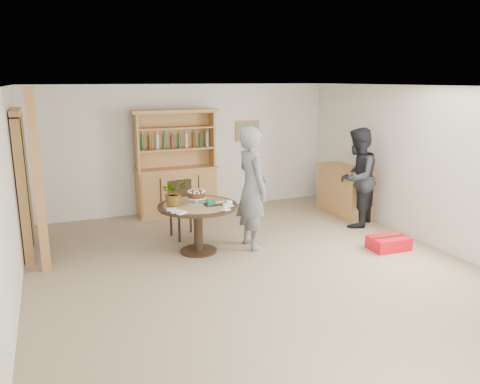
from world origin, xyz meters
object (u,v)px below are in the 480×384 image
at_px(teen_boy, 252,188).
at_px(adult_person, 357,178).
at_px(dining_table, 198,214).
at_px(red_suitcase, 389,243).
at_px(hutch, 176,180).
at_px(dining_chair, 183,205).
at_px(sideboard, 344,191).

distance_m(teen_boy, adult_person, 2.20).
distance_m(dining_table, teen_boy, 0.92).
bearing_deg(red_suitcase, teen_boy, 156.81).
xyz_separation_m(dining_table, red_suitcase, (2.78, -1.02, -0.50)).
distance_m(hutch, teen_boy, 2.35).
bearing_deg(dining_chair, dining_table, -96.90).
bearing_deg(teen_boy, dining_table, 81.60).
bearing_deg(dining_chair, hutch, 72.18).
height_order(teen_boy, adult_person, teen_boy).
distance_m(hutch, adult_person, 3.41).
xyz_separation_m(sideboard, red_suitcase, (-0.48, -1.93, -0.37)).
bearing_deg(red_suitcase, hutch, 131.04).
relative_size(dining_table, adult_person, 0.68).
height_order(adult_person, red_suitcase, adult_person).
height_order(hutch, red_suitcase, hutch).
distance_m(hutch, dining_table, 2.17).
distance_m(dining_table, dining_chair, 0.83).
bearing_deg(hutch, dining_chair, -100.19).
bearing_deg(sideboard, adult_person, -108.98).
bearing_deg(adult_person, dining_chair, -49.48).
bearing_deg(sideboard, dining_chair, -178.55).
height_order(hutch, sideboard, hutch).
height_order(dining_table, dining_chair, dining_chair).
distance_m(dining_table, adult_person, 3.05).
height_order(dining_table, teen_boy, teen_boy).
bearing_deg(dining_table, teen_boy, -6.71).
relative_size(dining_chair, adult_person, 0.53).
relative_size(hutch, dining_table, 1.70).
distance_m(dining_chair, teen_boy, 1.33).
distance_m(hutch, sideboard, 3.29).
distance_m(sideboard, dining_table, 3.39).
xyz_separation_m(hutch, dining_table, (-0.23, -2.15, -0.08)).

